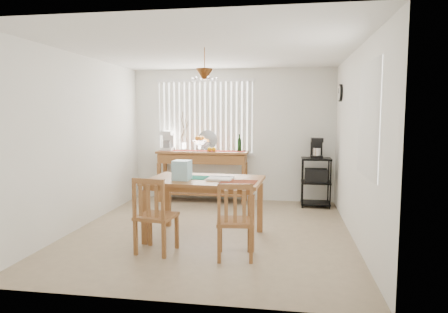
% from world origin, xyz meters
% --- Properties ---
extents(ground, '(4.00, 4.50, 0.01)m').
position_xyz_m(ground, '(0.00, 0.00, -0.01)').
color(ground, tan).
extents(room_shell, '(4.20, 4.70, 2.70)m').
position_xyz_m(room_shell, '(0.00, 0.02, 1.69)').
color(room_shell, white).
rests_on(room_shell, ground).
extents(sideboard, '(1.77, 0.50, 1.00)m').
position_xyz_m(sideboard, '(-0.54, 1.98, 0.75)').
color(sideboard, '#976133').
rests_on(sideboard, ground).
extents(sideboard_items, '(1.68, 0.42, 0.76)m').
position_xyz_m(sideboard_items, '(-0.84, 2.00, 1.16)').
color(sideboard_items, maroon).
rests_on(sideboard_items, sideboard).
extents(wire_cart, '(0.53, 0.43, 0.91)m').
position_xyz_m(wire_cart, '(1.62, 1.87, 0.55)').
color(wire_cart, black).
rests_on(wire_cart, ground).
extents(cart_items, '(0.21, 0.26, 0.37)m').
position_xyz_m(cart_items, '(1.62, 1.88, 1.08)').
color(cart_items, black).
rests_on(cart_items, wire_cart).
extents(dining_table, '(1.61, 1.09, 0.83)m').
position_xyz_m(dining_table, '(-0.03, -0.31, 0.74)').
color(dining_table, '#976133').
rests_on(dining_table, ground).
extents(table_items, '(1.19, 0.62, 0.27)m').
position_xyz_m(table_items, '(-0.19, -0.43, 0.93)').
color(table_items, '#126A52').
rests_on(table_items, dining_table).
extents(chair_left, '(0.50, 0.50, 0.96)m').
position_xyz_m(chair_left, '(-0.52, -1.01, 0.47)').
color(chair_left, '#976133').
rests_on(chair_left, ground).
extents(chair_right, '(0.48, 0.48, 0.93)m').
position_xyz_m(chair_right, '(0.49, -1.06, 0.46)').
color(chair_right, '#976133').
rests_on(chair_right, ground).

